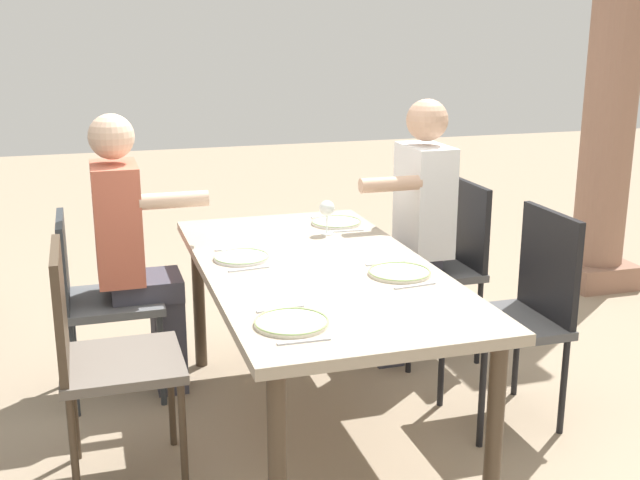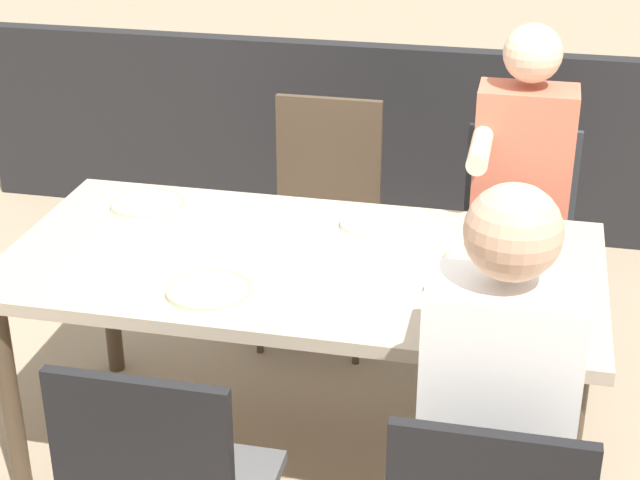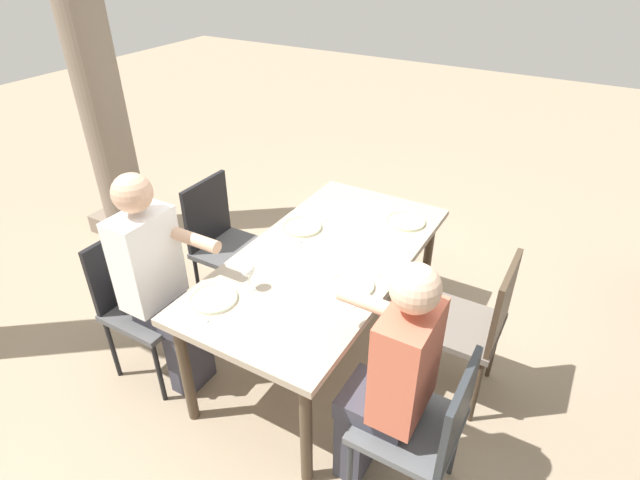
{
  "view_description": "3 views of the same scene",
  "coord_description": "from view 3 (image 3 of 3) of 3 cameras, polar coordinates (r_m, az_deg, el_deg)",
  "views": [
    {
      "loc": [
        2.93,
        -0.88,
        1.69
      ],
      "look_at": [
        -0.14,
        0.05,
        0.81
      ],
      "focal_mm": 44.6,
      "sensor_mm": 36.0,
      "label": 1
    },
    {
      "loc": [
        -0.64,
        2.65,
        2.1
      ],
      "look_at": [
        -0.05,
        -0.03,
        0.79
      ],
      "focal_mm": 56.7,
      "sensor_mm": 36.0,
      "label": 2
    },
    {
      "loc": [
        -2.1,
        -1.19,
        2.37
      ],
      "look_at": [
        0.07,
        0.07,
        0.79
      ],
      "focal_mm": 28.4,
      "sensor_mm": 36.0,
      "label": 3
    }
  ],
  "objects": [
    {
      "name": "ground_plane",
      "position": [
        3.38,
        0.39,
        -12.27
      ],
      "size": [
        16.0,
        16.0,
        0.0
      ],
      "primitive_type": "plane",
      "color": "gray"
    },
    {
      "name": "dining_table",
      "position": [
        2.95,
        0.44,
        -2.93
      ],
      "size": [
        1.8,
        0.91,
        0.74
      ],
      "color": "tan",
      "rests_on": "ground"
    },
    {
      "name": "chair_west_north",
      "position": [
        3.14,
        -19.59,
        -6.01
      ],
      "size": [
        0.44,
        0.44,
        0.91
      ],
      "color": "#4F4F50",
      "rests_on": "ground"
    },
    {
      "name": "chair_west_south",
      "position": [
        2.4,
        11.81,
        -19.68
      ],
      "size": [
        0.44,
        0.44,
        0.86
      ],
      "color": "#5B5E61",
      "rests_on": "ground"
    },
    {
      "name": "chair_mid_north",
      "position": [
        3.56,
        -10.92,
        0.29
      ],
      "size": [
        0.44,
        0.44,
        0.93
      ],
      "color": "#4F4F50",
      "rests_on": "ground"
    },
    {
      "name": "chair_mid_south",
      "position": [
        2.9,
        17.08,
        -8.68
      ],
      "size": [
        0.44,
        0.44,
        0.93
      ],
      "color": "#6A6158",
      "rests_on": "ground"
    },
    {
      "name": "diner_woman_green",
      "position": [
        2.29,
        7.9,
        -15.06
      ],
      "size": [
        0.35,
        0.49,
        1.31
      ],
      "color": "#3F3F4C",
      "rests_on": "ground"
    },
    {
      "name": "diner_man_white",
      "position": [
        2.91,
        -17.68,
        -4.31
      ],
      "size": [
        0.35,
        0.49,
        1.33
      ],
      "color": "#3F3F4C",
      "rests_on": "ground"
    },
    {
      "name": "stone_column_centre",
      "position": [
        4.46,
        -24.33,
        17.82
      ],
      "size": [
        0.47,
        0.47,
        2.98
      ],
      "color": "gray",
      "rests_on": "ground"
    },
    {
      "name": "plate_0",
      "position": [
        2.64,
        -11.88,
        -6.49
      ],
      "size": [
        0.24,
        0.24,
        0.02
      ],
      "color": "white",
      "rests_on": "dining_table"
    },
    {
      "name": "wine_glass_0",
      "position": [
        2.62,
        -8.13,
        -3.44
      ],
      "size": [
        0.07,
        0.07,
        0.16
      ],
      "color": "white",
      "rests_on": "dining_table"
    },
    {
      "name": "fork_0",
      "position": [
        2.56,
        -14.04,
        -8.35
      ],
      "size": [
        0.03,
        0.17,
        0.01
      ],
      "primitive_type": "cube",
      "rotation": [
        0.0,
        0.0,
        0.07
      ],
      "color": "silver",
      "rests_on": "dining_table"
    },
    {
      "name": "spoon_0",
      "position": [
        2.73,
        -9.84,
        -4.93
      ],
      "size": [
        0.03,
        0.17,
        0.01
      ],
      "primitive_type": "cube",
      "rotation": [
        0.0,
        0.0,
        -0.05
      ],
      "color": "silver",
      "rests_on": "dining_table"
    },
    {
      "name": "plate_1",
      "position": [
        2.68,
        3.69,
        -5.14
      ],
      "size": [
        0.23,
        0.23,
        0.02
      ],
      "color": "white",
      "rests_on": "dining_table"
    },
    {
      "name": "fork_1",
      "position": [
        2.57,
        2.16,
        -7.0
      ],
      "size": [
        0.02,
        0.17,
        0.01
      ],
      "primitive_type": "cube",
      "rotation": [
        0.0,
        0.0,
        -0.02
      ],
      "color": "silver",
      "rests_on": "dining_table"
    },
    {
      "name": "spoon_1",
      "position": [
        2.79,
        5.09,
        -3.61
      ],
      "size": [
        0.04,
        0.17,
        0.01
      ],
      "primitive_type": "cube",
      "rotation": [
        0.0,
        0.0,
        0.11
      ],
      "color": "silver",
      "rests_on": "dining_table"
    },
    {
      "name": "plate_2",
      "position": [
        3.18,
        -2.01,
        1.48
      ],
      "size": [
        0.24,
        0.24,
        0.02
      ],
      "color": "silver",
      "rests_on": "dining_table"
    },
    {
      "name": "fork_2",
      "position": [
        3.07,
        -3.48,
        0.16
      ],
      "size": [
        0.02,
        0.17,
        0.01
      ],
      "primitive_type": "cube",
      "rotation": [
        0.0,
        0.0,
        0.04
      ],
      "color": "silver",
      "rests_on": "dining_table"
    },
    {
      "name": "spoon_2",
      "position": [
        3.29,
        -0.63,
        2.55
      ],
      "size": [
        0.03,
        0.17,
        0.01
      ],
      "primitive_type": "cube",
      "rotation": [
        0.0,
        0.0,
        0.11
      ],
      "color": "silver",
      "rests_on": "dining_table"
    },
    {
      "name": "plate_3",
      "position": [
        3.28,
        9.68,
        2.08
      ],
      "size": [
        0.25,
        0.25,
        0.02
      ],
      "color": "silver",
      "rests_on": "dining_table"
    },
    {
      "name": "fork_3",
      "position": [
        3.16,
        8.67,
        0.82
      ],
      "size": [
        0.03,
        0.17,
        0.01
      ],
      "primitive_type": "cube",
      "rotation": [
        0.0,
        0.0,
        0.1
      ],
      "color": "silver",
      "rests_on": "dining_table"
    },
    {
      "name": "spoon_3",
      "position": [
        3.41,
        10.61,
        3.08
      ],
      "size": [
        0.02,
        0.17,
        0.01
      ],
      "primitive_type": "cube",
      "rotation": [
        0.0,
        0.0,
        -0.02
      ],
      "color": "silver",
      "rests_on": "dining_table"
    }
  ]
}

